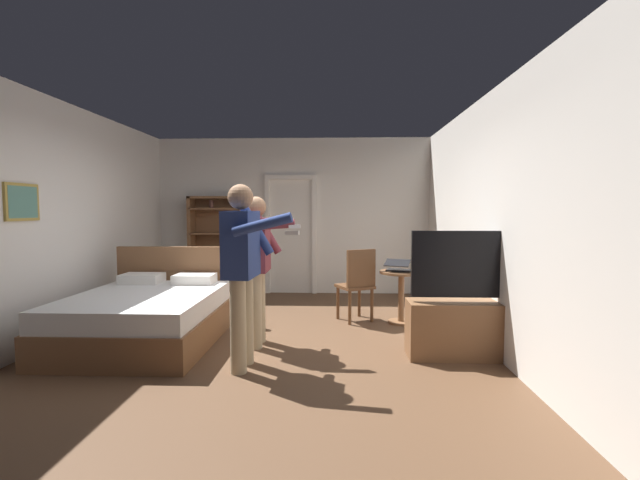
{
  "coord_description": "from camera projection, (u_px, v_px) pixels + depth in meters",
  "views": [
    {
      "loc": [
        0.78,
        -4.69,
        1.52
      ],
      "look_at": [
        0.59,
        0.18,
        1.17
      ],
      "focal_mm": 24.35,
      "sensor_mm": 36.0,
      "label": 1
    }
  ],
  "objects": [
    {
      "name": "ground_plane",
      "position": [
        266.0,
        346.0,
        4.81
      ],
      "size": [
        6.83,
        6.83,
        0.0
      ],
      "primitive_type": "plane",
      "color": "brown"
    },
    {
      "name": "person_striped_shirt",
      "position": [
        257.0,
        260.0,
        4.8
      ],
      "size": [
        0.64,
        0.56,
        1.66
      ],
      "color": "tan",
      "rests_on": "ground_plane"
    },
    {
      "name": "bookshelf",
      "position": [
        218.0,
        241.0,
        7.72
      ],
      "size": [
        0.98,
        0.32,
        1.75
      ],
      "color": "brown",
      "rests_on": "ground_plane"
    },
    {
      "name": "suitcase_dark",
      "position": [
        232.0,
        291.0,
        7.24
      ],
      "size": [
        0.51,
        0.4,
        0.3
      ],
      "primitive_type": "cube",
      "rotation": [
        0.0,
        0.0,
        -0.07
      ],
      "color": "#1E2D38",
      "rests_on": "ground_plane"
    },
    {
      "name": "person_blue_shirt",
      "position": [
        243.0,
        262.0,
        4.09
      ],
      "size": [
        0.72,
        0.64,
        1.75
      ],
      "color": "tan",
      "rests_on": "ground_plane"
    },
    {
      "name": "wall_back",
      "position": [
        294.0,
        216.0,
        7.87
      ],
      "size": [
        5.09,
        0.12,
        2.79
      ],
      "primitive_type": "cube",
      "color": "silver",
      "rests_on": "ground_plane"
    },
    {
      "name": "bed",
      "position": [
        149.0,
        315.0,
        4.99
      ],
      "size": [
        1.56,
        1.97,
        1.02
      ],
      "color": "brown",
      "rests_on": "ground_plane"
    },
    {
      "name": "side_table",
      "position": [
        401.0,
        289.0,
        5.77
      ],
      "size": [
        0.58,
        0.58,
        0.7
      ],
      "color": "brown",
      "rests_on": "ground_plane"
    },
    {
      "name": "wall_right",
      "position": [
        497.0,
        221.0,
        4.62
      ],
      "size": [
        0.12,
        6.45,
        2.79
      ],
      "primitive_type": "cube",
      "color": "silver",
      "rests_on": "ground_plane"
    },
    {
      "name": "doorway_frame",
      "position": [
        291.0,
        226.0,
        7.8
      ],
      "size": [
        0.93,
        0.08,
        2.13
      ],
      "color": "white",
      "rests_on": "ground_plane"
    },
    {
      "name": "bottle_on_table",
      "position": [
        413.0,
        262.0,
        5.66
      ],
      "size": [
        0.06,
        0.06,
        0.3
      ],
      "color": "#343F12",
      "rests_on": "side_table"
    },
    {
      "name": "wooden_chair",
      "position": [
        358.0,
        282.0,
        5.83
      ],
      "size": [
        0.57,
        0.57,
        0.99
      ],
      "color": "brown",
      "rests_on": "ground_plane"
    },
    {
      "name": "suitcase_small",
      "position": [
        227.0,
        298.0,
        6.6
      ],
      "size": [
        0.47,
        0.4,
        0.35
      ],
      "primitive_type": "cube",
      "rotation": [
        0.0,
        0.0,
        0.06
      ],
      "color": "#1E2D38",
      "rests_on": "ground_plane"
    },
    {
      "name": "laptop",
      "position": [
        399.0,
        268.0,
        5.71
      ],
      "size": [
        0.41,
        0.42,
        0.16
      ],
      "color": "black",
      "rests_on": "side_table"
    },
    {
      "name": "wall_left",
      "position": [
        42.0,
        221.0,
        4.81
      ],
      "size": [
        0.15,
        6.45,
        2.79
      ],
      "color": "silver",
      "rests_on": "ground_plane"
    },
    {
      "name": "tv_flatscreen",
      "position": [
        467.0,
        320.0,
        4.44
      ],
      "size": [
        1.22,
        0.4,
        1.3
      ],
      "color": "brown",
      "rests_on": "ground_plane"
    }
  ]
}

